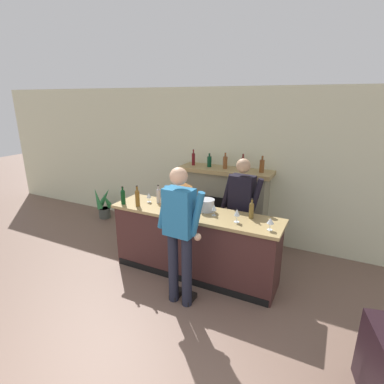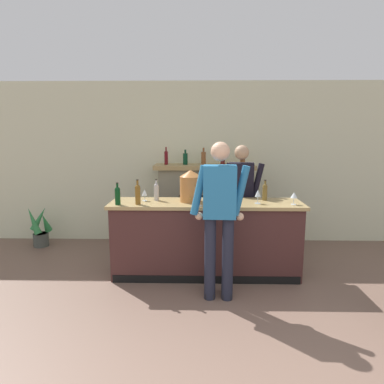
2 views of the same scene
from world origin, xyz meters
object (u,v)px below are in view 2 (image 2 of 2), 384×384
person_bartender (241,198)px  potted_plant_corner (40,229)px  wine_glass_near_bucket (258,194)px  wine_glass_front_right (294,196)px  wine_bottle_port_short (265,191)px  wine_glass_by_dispenser (230,194)px  wine_bottle_cabernet_heavy (156,191)px  wine_glass_mid_counter (199,196)px  wine_bottle_merlot_tall (118,195)px  copper_dispenser (191,186)px  fireplace_stone (204,204)px  person_customer (219,214)px  ice_bucket_steel (216,194)px  wine_bottle_rose_blush (138,193)px  wine_glass_back_row (145,193)px

person_bartender → potted_plant_corner: bearing=170.6°
wine_glass_near_bucket → wine_glass_front_right: 0.45m
wine_bottle_port_short → wine_glass_by_dispenser: 0.50m
potted_plant_corner → wine_bottle_cabernet_heavy: (2.11, -1.00, 0.83)m
wine_glass_mid_counter → wine_glass_by_dispenser: 0.46m
wine_bottle_port_short → wine_glass_near_bucket: (-0.13, -0.22, 0.00)m
wine_bottle_merlot_tall → wine_glass_mid_counter: wine_bottle_merlot_tall is taller
wine_bottle_merlot_tall → wine_bottle_port_short: 1.94m
wine_bottle_merlot_tall → wine_bottle_port_short: bearing=9.7°
wine_bottle_merlot_tall → wine_glass_mid_counter: (1.03, -0.04, -0.00)m
person_bartender → wine_glass_mid_counter: bearing=-128.1°
potted_plant_corner → copper_dispenser: bearing=-22.5°
copper_dispenser → wine_glass_front_right: 1.32m
fireplace_stone → wine_bottle_port_short: 1.46m
fireplace_stone → person_bartender: size_ratio=0.97×
person_customer → copper_dispenser: bearing=115.5°
wine_bottle_cabernet_heavy → wine_bottle_port_short: size_ratio=1.03×
wine_bottle_cabernet_heavy → wine_glass_near_bucket: 1.34m
person_customer → wine_glass_front_right: person_customer is taller
ice_bucket_steel → wine_glass_mid_counter: wine_glass_mid_counter is taller
fireplace_stone → ice_bucket_steel: 1.24m
potted_plant_corner → wine_bottle_rose_blush: wine_bottle_rose_blush is taller
wine_glass_mid_counter → wine_glass_front_right: (1.20, 0.09, -0.01)m
ice_bucket_steel → wine_bottle_cabernet_heavy: 0.80m
wine_bottle_port_short → wine_glass_front_right: wine_bottle_port_short is taller
potted_plant_corner → person_customer: bearing=-31.4°
wine_glass_back_row → wine_glass_front_right: bearing=-5.8°
fireplace_stone → wine_glass_mid_counter: bearing=-93.2°
potted_plant_corner → person_bartender: bearing=-9.4°
person_customer → wine_bottle_merlot_tall: 1.35m
person_customer → wine_bottle_rose_blush: person_customer is taller
copper_dispenser → wine_glass_front_right: copper_dispenser is taller
copper_dispenser → ice_bucket_steel: (0.34, 0.08, -0.12)m
person_customer → wine_glass_mid_counter: 0.52m
wine_bottle_rose_blush → wine_glass_near_bucket: size_ratio=1.74×
wine_bottle_merlot_tall → wine_bottle_cabernet_heavy: wine_bottle_cabernet_heavy is taller
wine_bottle_rose_blush → copper_dispenser: bearing=16.4°
wine_glass_by_dispenser → person_customer: bearing=-104.2°
copper_dispenser → wine_glass_by_dispenser: size_ratio=2.57×
copper_dispenser → wine_glass_back_row: bearing=177.5°
ice_bucket_steel → wine_glass_near_bucket: bearing=-20.7°
fireplace_stone → copper_dispenser: 1.37m
fireplace_stone → wine_bottle_merlot_tall: size_ratio=5.87×
potted_plant_corner → wine_bottle_port_short: 3.78m
wine_bottle_port_short → wine_glass_back_row: bearing=-177.2°
person_customer → wine_bottle_merlot_tall: size_ratio=6.38×
wine_bottle_rose_blush → wine_glass_front_right: bearing=0.8°
person_customer → copper_dispenser: 0.82m
wine_glass_back_row → person_bartender: bearing=20.3°
wine_bottle_cabernet_heavy → potted_plant_corner: bearing=154.7°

